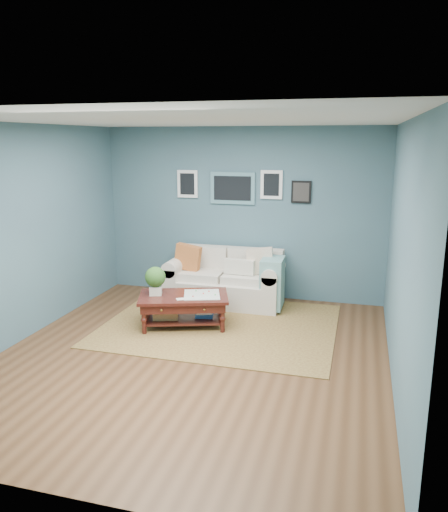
% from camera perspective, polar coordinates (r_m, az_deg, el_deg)
% --- Properties ---
extents(room_shell, '(5.00, 5.02, 2.70)m').
position_cam_1_polar(room_shell, '(5.65, -3.75, 1.52)').
color(room_shell, brown).
rests_on(room_shell, ground).
extents(area_rug, '(3.11, 2.49, 0.01)m').
position_cam_1_polar(area_rug, '(6.94, -0.43, -7.87)').
color(area_rug, brown).
rests_on(area_rug, ground).
extents(loveseat, '(1.82, 0.82, 0.93)m').
position_cam_1_polar(loveseat, '(7.73, 0.68, -2.72)').
color(loveseat, beige).
rests_on(loveseat, ground).
extents(coffee_table, '(1.35, 1.04, 0.83)m').
position_cam_1_polar(coffee_table, '(6.82, -5.17, -5.08)').
color(coffee_table, black).
rests_on(coffee_table, ground).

